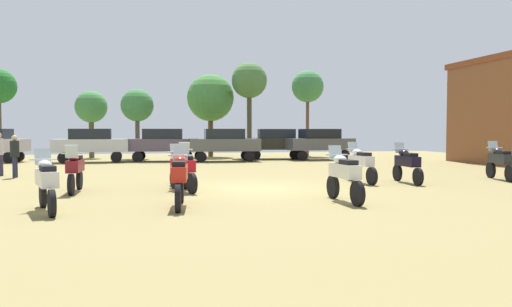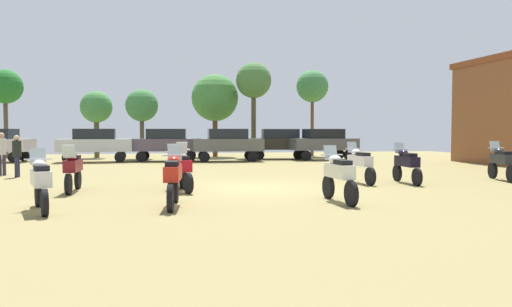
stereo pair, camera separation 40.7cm
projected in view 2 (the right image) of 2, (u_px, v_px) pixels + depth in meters
ground_plane at (249, 189)px, 15.94m from camera, size 44.00×52.00×0.02m
motorcycle_1 at (178, 164)px, 16.53m from camera, size 0.66×2.28×1.51m
motorcycle_2 at (73, 169)px, 14.95m from camera, size 0.62×2.11×1.46m
motorcycle_5 at (339, 175)px, 12.79m from camera, size 0.62×2.16×1.48m
motorcycle_7 at (359, 163)px, 17.49m from camera, size 0.62×2.20×1.46m
motorcycle_8 at (179, 168)px, 15.22m from camera, size 0.81×2.11×1.46m
motorcycle_9 at (173, 177)px, 12.00m from camera, size 0.62×2.22×1.50m
motorcycle_10 at (41, 181)px, 11.34m from camera, size 0.84×2.11×1.44m
motorcycle_11 at (502, 161)px, 18.45m from camera, size 0.76×2.14×1.47m
motorcycle_12 at (406, 163)px, 17.41m from camera, size 0.62×2.24×1.44m
car_2 at (323, 142)px, 31.80m from camera, size 4.39×2.04×2.00m
car_3 at (95, 143)px, 29.38m from camera, size 4.36×1.95×2.00m
car_4 at (167, 142)px, 30.30m from camera, size 4.46×2.21×2.00m
car_5 at (228, 142)px, 30.16m from camera, size 4.36×1.96×2.00m
car_6 at (280, 141)px, 32.78m from camera, size 4.48×2.28×2.00m
person_1 at (2, 150)px, 20.46m from camera, size 0.35×0.35×1.80m
person_2 at (17, 153)px, 19.72m from camera, size 0.37×0.37×1.70m
tree_2 at (312, 87)px, 36.85m from camera, size 2.40×2.40×6.43m
tree_3 at (96, 108)px, 34.29m from camera, size 2.20×2.20×4.66m
tree_4 at (5, 88)px, 33.21m from camera, size 2.32×2.32×6.04m
tree_5 at (142, 106)px, 33.53m from camera, size 2.21×2.21×4.73m
tree_6 at (254, 82)px, 34.95m from camera, size 2.53×2.53×6.74m
tree_7 at (215, 98)px, 35.82m from camera, size 3.42×3.42×6.00m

